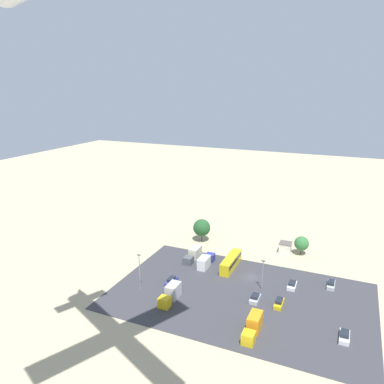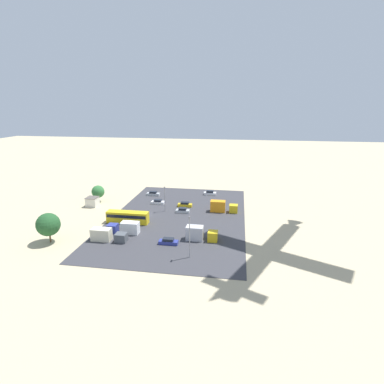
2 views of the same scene
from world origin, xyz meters
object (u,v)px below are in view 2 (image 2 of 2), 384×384
object	(u,v)px
shed_building	(92,202)
parked_car_2	(158,202)
parked_car_3	(183,211)
bus	(128,217)
parked_car_0	(168,242)
parked_car_1	(153,194)
parked_truck_3	(200,234)
parked_truck_1	(125,228)
parked_truck_0	(107,235)
parked_car_4	(210,193)
parked_car_5	(185,205)
parked_truck_2	(222,207)

from	to	relation	value
shed_building	parked_car_2	world-z (taller)	shed_building
shed_building	parked_car_3	bearing A→B (deg)	87.08
bus	parked_car_0	bearing A→B (deg)	51.84
parked_car_1	parked_truck_3	size ratio (longest dim) A/B	0.60
bus	parked_truck_1	xyz separation A→B (m)	(6.75, 1.84, -0.35)
parked_truck_1	parked_truck_0	bearing A→B (deg)	150.87
parked_car_4	parked_car_5	distance (m)	15.72
parked_truck_2	parked_car_4	bearing A→B (deg)	-162.41
parked_car_0	parked_car_2	bearing A→B (deg)	-160.20
parked_car_2	parked_truck_3	bearing A→B (deg)	-145.39
bus	parked_car_1	distance (m)	26.20
parked_truck_0	parked_car_4	bearing A→B (deg)	153.27
bus	parked_car_3	size ratio (longest dim) A/B	2.85
parked_car_0	parked_truck_1	world-z (taller)	parked_truck_1
parked_car_0	parked_car_5	distance (m)	27.09
parked_car_0	parked_truck_2	distance (m)	26.69
bus	parked_car_3	bearing A→B (deg)	127.19
parked_car_3	parked_car_5	xyz separation A→B (m)	(-5.53, -0.29, 0.03)
shed_building	parked_car_3	size ratio (longest dim) A/B	0.88
parked_car_1	parked_truck_0	size ratio (longest dim) A/B	0.53
parked_car_4	parked_truck_1	xyz separation A→B (m)	(36.83, -18.29, 0.74)
parked_car_2	parked_car_4	bearing A→B (deg)	-51.59
parked_car_1	parked_truck_0	world-z (taller)	parked_truck_0
parked_car_2	parked_truck_0	distance (m)	29.39
parked_car_2	parked_car_3	distance (m)	11.89
bus	parked_car_2	size ratio (longest dim) A/B	2.71
parked_car_2	parked_truck_1	bearing A→B (deg)	174.88
parked_car_0	parked_car_4	size ratio (longest dim) A/B	1.03
shed_building	parked_car_4	bearing A→B (deg)	116.42
parked_truck_1	parked_truck_2	xyz separation A→B (m)	(-19.72, 23.72, 0.16)
parked_car_0	parked_car_4	distance (m)	41.68
parked_car_4	parked_truck_0	xyz separation A→B (m)	(41.76, -21.04, 0.72)
shed_building	parked_car_4	world-z (taller)	shed_building
shed_building	bus	world-z (taller)	bus
parked_car_3	parked_car_5	bearing A→B (deg)	-176.99
parked_car_5	parked_truck_2	world-z (taller)	parked_truck_2
parked_car_0	parked_car_1	distance (m)	40.05
shed_building	parked_truck_3	size ratio (longest dim) A/B	0.47
parked_truck_0	parked_truck_3	distance (m)	22.54
parked_truck_1	parked_truck_2	size ratio (longest dim) A/B	0.99
bus	parked_truck_1	size ratio (longest dim) A/B	1.42
parked_car_2	parked_truck_0	world-z (taller)	parked_truck_0
parked_car_1	parked_car_2	size ratio (longest dim) A/B	1.07
parked_car_1	parked_truck_1	size ratio (longest dim) A/B	0.56
parked_car_2	parked_truck_3	world-z (taller)	parked_truck_3
parked_car_0	parked_truck_1	xyz separation A→B (m)	(-4.43, -12.40, 0.79)
parked_truck_0	bus	bearing A→B (deg)	175.55
parked_car_2	parked_truck_0	xyz separation A→B (m)	(28.97, -4.90, 0.78)
parked_car_0	parked_car_3	world-z (taller)	parked_car_3
parked_truck_2	parked_car_2	bearing A→B (deg)	-101.32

